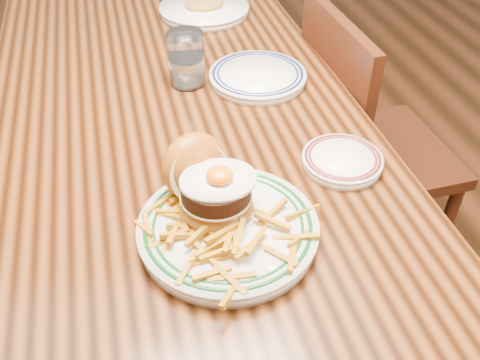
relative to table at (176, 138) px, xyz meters
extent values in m
plane|color=black|center=(0.00, 0.00, -0.66)|extent=(6.00, 6.00, 0.00)
cube|color=black|center=(0.00, 0.00, 0.06)|extent=(0.85, 1.60, 0.05)
cylinder|color=black|center=(-0.36, 0.74, -0.31)|extent=(0.07, 0.07, 0.70)
cylinder|color=black|center=(0.36, 0.74, -0.31)|extent=(0.07, 0.07, 0.70)
cylinder|color=#39180B|center=(-0.50, 0.03, -0.47)|extent=(0.04, 0.04, 0.38)
cube|color=#39180B|center=(0.62, 0.09, -0.24)|extent=(0.42, 0.42, 0.04)
cube|color=#39180B|center=(0.44, 0.09, 0.00)|extent=(0.04, 0.41, 0.44)
cylinder|color=#39180B|center=(0.80, 0.28, -0.46)|extent=(0.04, 0.04, 0.40)
cylinder|color=#39180B|center=(0.44, 0.27, -0.46)|extent=(0.04, 0.04, 0.40)
cylinder|color=#39180B|center=(0.81, -0.08, -0.46)|extent=(0.04, 0.04, 0.40)
cylinder|color=#39180B|center=(0.45, -0.09, -0.46)|extent=(0.04, 0.04, 0.40)
cylinder|color=white|center=(0.03, -0.43, 0.10)|extent=(0.31, 0.31, 0.02)
cylinder|color=white|center=(0.03, -0.43, 0.12)|extent=(0.31, 0.31, 0.01)
torus|color=#0C4818|center=(0.03, -0.43, 0.12)|extent=(0.29, 0.29, 0.01)
torus|color=#0C4818|center=(0.03, -0.43, 0.12)|extent=(0.26, 0.26, 0.01)
ellipsoid|color=#944213|center=(0.02, -0.40, 0.13)|extent=(0.13, 0.13, 0.06)
cylinder|color=beige|center=(0.02, -0.40, 0.15)|extent=(0.12, 0.12, 0.00)
cylinder|color=black|center=(0.02, -0.40, 0.17)|extent=(0.12, 0.12, 0.03)
ellipsoid|color=white|center=(0.02, -0.40, 0.19)|extent=(0.13, 0.11, 0.01)
ellipsoid|color=#FF6C05|center=(0.02, -0.40, 0.20)|extent=(0.05, 0.05, 0.03)
ellipsoid|color=#944213|center=(-0.01, -0.33, 0.17)|extent=(0.15, 0.14, 0.14)
cylinder|color=beige|center=(0.00, -0.34, 0.17)|extent=(0.12, 0.07, 0.11)
cylinder|color=white|center=(0.30, -0.30, 0.10)|extent=(0.16, 0.16, 0.02)
cylinder|color=white|center=(0.30, -0.30, 0.11)|extent=(0.16, 0.16, 0.01)
torus|color=maroon|center=(0.30, -0.30, 0.11)|extent=(0.15, 0.15, 0.01)
torus|color=maroon|center=(0.30, -0.30, 0.11)|extent=(0.14, 0.14, 0.01)
cube|color=silver|center=(0.31, -0.29, 0.11)|extent=(0.08, 0.08, 0.00)
cylinder|color=white|center=(0.22, 0.07, 0.10)|extent=(0.24, 0.24, 0.02)
cylinder|color=white|center=(0.22, 0.07, 0.11)|extent=(0.24, 0.24, 0.01)
torus|color=#0E144A|center=(0.22, 0.07, 0.11)|extent=(0.23, 0.23, 0.01)
torus|color=#0E144A|center=(0.22, 0.07, 0.11)|extent=(0.20, 0.20, 0.01)
cylinder|color=white|center=(0.05, 0.10, 0.15)|extent=(0.09, 0.09, 0.13)
cylinder|color=silver|center=(0.05, 0.10, 0.12)|extent=(0.08, 0.08, 0.06)
cylinder|color=white|center=(0.17, 0.50, 0.10)|extent=(0.27, 0.27, 0.02)
cylinder|color=white|center=(0.17, 0.50, 0.11)|extent=(0.28, 0.28, 0.01)
ellipsoid|color=gold|center=(0.17, 0.50, 0.12)|extent=(0.12, 0.10, 0.03)
camera|label=1|loc=(-0.11, -1.06, 0.77)|focal=40.00mm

